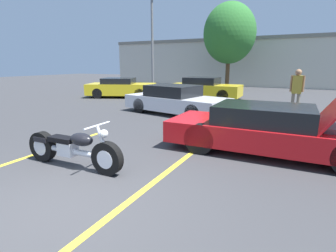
{
  "coord_description": "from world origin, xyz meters",
  "views": [
    {
      "loc": [
        2.93,
        -2.29,
        2.05
      ],
      "look_at": [
        0.52,
        2.38,
        0.8
      ],
      "focal_mm": 28.0,
      "sensor_mm": 36.0,
      "label": 1
    }
  ],
  "objects_px": {
    "light_pole": "(153,25)",
    "tree_background": "(229,33)",
    "parked_car_mid_row": "(204,88)",
    "show_car_hood_open": "(272,130)",
    "parked_car_right_row": "(176,100)",
    "parked_car_left_row": "(121,88)",
    "spectator_midground": "(297,88)",
    "motorcycle": "(73,149)"
  },
  "relations": [
    {
      "from": "show_car_hood_open",
      "to": "parked_car_left_row",
      "type": "xyz_separation_m",
      "value": [
        -9.66,
        7.06,
        0.01
      ]
    },
    {
      "from": "motorcycle",
      "to": "tree_background",
      "type": "bearing_deg",
      "value": 93.23
    },
    {
      "from": "motorcycle",
      "to": "show_car_hood_open",
      "type": "distance_m",
      "value": 4.41
    },
    {
      "from": "tree_background",
      "to": "show_car_hood_open",
      "type": "distance_m",
      "value": 16.2
    },
    {
      "from": "spectator_midground",
      "to": "tree_background",
      "type": "bearing_deg",
      "value": 119.06
    },
    {
      "from": "motorcycle",
      "to": "parked_car_right_row",
      "type": "bearing_deg",
      "value": 94.71
    },
    {
      "from": "parked_car_mid_row",
      "to": "parked_car_right_row",
      "type": "xyz_separation_m",
      "value": [
        0.6,
        -5.19,
        -0.05
      ]
    },
    {
      "from": "show_car_hood_open",
      "to": "spectator_midground",
      "type": "bearing_deg",
      "value": 85.55
    },
    {
      "from": "parked_car_right_row",
      "to": "tree_background",
      "type": "bearing_deg",
      "value": 105.47
    },
    {
      "from": "motorcycle",
      "to": "parked_car_right_row",
      "type": "height_order",
      "value": "parked_car_right_row"
    },
    {
      "from": "parked_car_right_row",
      "to": "motorcycle",
      "type": "bearing_deg",
      "value": -72.23
    },
    {
      "from": "tree_background",
      "to": "spectator_midground",
      "type": "xyz_separation_m",
      "value": [
        5.33,
        -9.6,
        -3.23
      ]
    },
    {
      "from": "parked_car_right_row",
      "to": "parked_car_left_row",
      "type": "height_order",
      "value": "parked_car_left_row"
    },
    {
      "from": "light_pole",
      "to": "parked_car_right_row",
      "type": "height_order",
      "value": "light_pole"
    },
    {
      "from": "parked_car_mid_row",
      "to": "parked_car_left_row",
      "type": "distance_m",
      "value": 5.16
    },
    {
      "from": "parked_car_left_row",
      "to": "spectator_midground",
      "type": "height_order",
      "value": "spectator_midground"
    },
    {
      "from": "parked_car_right_row",
      "to": "show_car_hood_open",
      "type": "bearing_deg",
      "value": -29.14
    },
    {
      "from": "parked_car_mid_row",
      "to": "parked_car_left_row",
      "type": "relative_size",
      "value": 0.95
    },
    {
      "from": "light_pole",
      "to": "parked_car_mid_row",
      "type": "xyz_separation_m",
      "value": [
        5.18,
        -2.87,
        -4.23
      ]
    },
    {
      "from": "tree_background",
      "to": "motorcycle",
      "type": "height_order",
      "value": "tree_background"
    },
    {
      "from": "light_pole",
      "to": "tree_background",
      "type": "bearing_deg",
      "value": 33.99
    },
    {
      "from": "tree_background",
      "to": "spectator_midground",
      "type": "distance_m",
      "value": 11.45
    },
    {
      "from": "show_car_hood_open",
      "to": "spectator_midground",
      "type": "relative_size",
      "value": 2.59
    },
    {
      "from": "light_pole",
      "to": "tree_background",
      "type": "height_order",
      "value": "light_pole"
    },
    {
      "from": "parked_car_mid_row",
      "to": "motorcycle",
      "type": "bearing_deg",
      "value": -85.21
    },
    {
      "from": "show_car_hood_open",
      "to": "parked_car_mid_row",
      "type": "xyz_separation_m",
      "value": [
        -4.77,
        8.73,
        0.04
      ]
    },
    {
      "from": "light_pole",
      "to": "parked_car_right_row",
      "type": "relative_size",
      "value": 1.92
    },
    {
      "from": "parked_car_mid_row",
      "to": "parked_car_right_row",
      "type": "distance_m",
      "value": 5.22
    },
    {
      "from": "light_pole",
      "to": "parked_car_right_row",
      "type": "distance_m",
      "value": 10.8
    },
    {
      "from": "parked_car_right_row",
      "to": "parked_car_left_row",
      "type": "xyz_separation_m",
      "value": [
        -5.48,
        3.52,
        0.02
      ]
    },
    {
      "from": "parked_car_mid_row",
      "to": "spectator_midground",
      "type": "distance_m",
      "value": 6.14
    },
    {
      "from": "motorcycle",
      "to": "spectator_midground",
      "type": "bearing_deg",
      "value": 63.15
    },
    {
      "from": "tree_background",
      "to": "parked_car_mid_row",
      "type": "distance_m",
      "value": 7.24
    },
    {
      "from": "show_car_hood_open",
      "to": "parked_car_right_row",
      "type": "bearing_deg",
      "value": 138.54
    },
    {
      "from": "motorcycle",
      "to": "parked_car_left_row",
      "type": "height_order",
      "value": "parked_car_left_row"
    },
    {
      "from": "parked_car_right_row",
      "to": "parked_car_left_row",
      "type": "relative_size",
      "value": 1.02
    },
    {
      "from": "parked_car_mid_row",
      "to": "spectator_midground",
      "type": "xyz_separation_m",
      "value": [
        5.08,
        -3.4,
        0.5
      ]
    },
    {
      "from": "light_pole",
      "to": "parked_car_mid_row",
      "type": "relative_size",
      "value": 2.07
    },
    {
      "from": "show_car_hood_open",
      "to": "parked_car_right_row",
      "type": "relative_size",
      "value": 1.03
    },
    {
      "from": "light_pole",
      "to": "parked_car_left_row",
      "type": "bearing_deg",
      "value": -86.24
    },
    {
      "from": "show_car_hood_open",
      "to": "parked_car_right_row",
      "type": "distance_m",
      "value": 5.48
    },
    {
      "from": "parked_car_right_row",
      "to": "spectator_midground",
      "type": "bearing_deg",
      "value": 32.87
    }
  ]
}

